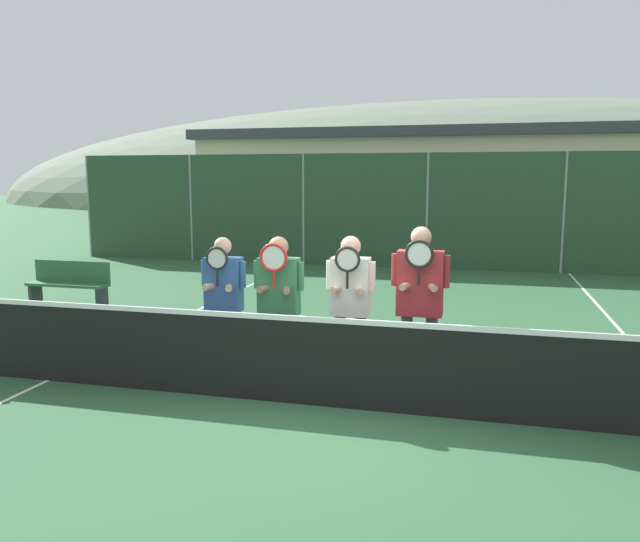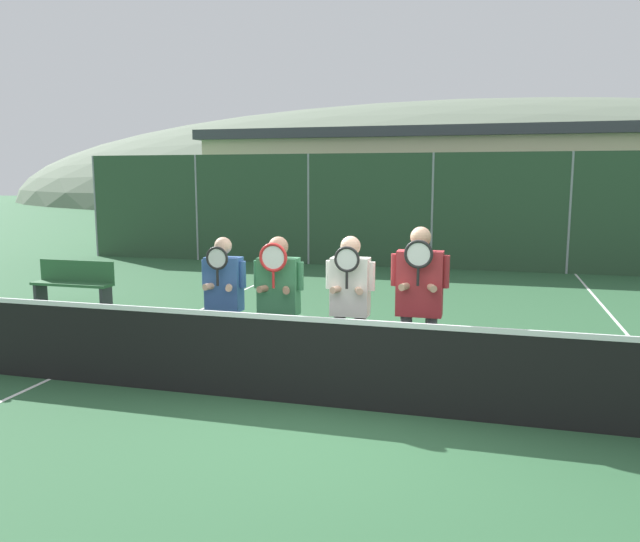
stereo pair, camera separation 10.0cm
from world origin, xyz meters
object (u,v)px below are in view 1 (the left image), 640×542
car_center (569,230)px  bench_courtside (69,282)px  player_center_right (350,298)px  player_rightmost (420,295)px  car_left_of_center (383,225)px  player_leftmost (224,296)px  car_far_left (225,224)px  player_center_left (279,296)px

car_center → bench_courtside: bearing=-137.6°
player_center_right → player_rightmost: bearing=-5.4°
car_left_of_center → bench_courtside: bearing=-115.9°
player_leftmost → player_rightmost: (2.32, -0.04, 0.12)m
car_center → car_left_of_center: bearing=177.9°
player_center_right → car_far_left: player_center_right is taller
car_left_of_center → car_far_left: bearing=-178.1°
car_far_left → player_rightmost: bearing=-58.4°
player_rightmost → car_center: size_ratio=0.40×
car_left_of_center → player_rightmost: bearing=-79.5°
player_rightmost → car_left_of_center: (-2.29, 12.31, -0.19)m
player_center_right → car_far_left: size_ratio=0.41×
player_center_left → car_far_left: player_center_left is taller
player_leftmost → car_far_left: (-5.14, 12.09, -0.12)m
player_rightmost → car_left_of_center: player_rightmost is taller
player_rightmost → car_far_left: 14.24m
car_center → bench_courtside: car_center is taller
car_far_left → bench_courtside: size_ratio=2.72×
car_left_of_center → car_center: size_ratio=1.01×
player_center_left → car_far_left: (-5.85, 12.18, -0.17)m
player_center_right → car_center: size_ratio=0.37×
player_leftmost → car_center: (5.39, 12.07, -0.09)m
player_center_right → player_center_left: bearing=-171.3°
player_rightmost → bench_courtside: bearing=155.0°
player_center_right → player_rightmost: 0.79m
car_far_left → car_center: (10.53, -0.02, 0.03)m
player_center_right → car_far_left: (-6.67, 12.06, -0.17)m
player_center_left → player_rightmost: (1.60, 0.05, 0.08)m
player_center_left → player_leftmost: bearing=172.9°
player_center_left → player_rightmost: bearing=1.8°
car_far_left → car_left_of_center: bearing=1.9°
player_rightmost → car_center: bearing=75.8°
player_rightmost → car_left_of_center: 12.52m
player_center_right → car_left_of_center: 12.33m
car_far_left → player_leftmost: bearing=-67.0°
player_center_left → player_rightmost: size_ratio=0.92×
bench_courtside → player_center_right: bearing=-27.3°
player_center_right → car_left_of_center: bearing=97.0°
player_rightmost → player_center_right: bearing=174.6°
player_center_left → car_center: car_center is taller
player_center_left → player_rightmost: player_rightmost is taller
car_left_of_center → player_center_left: bearing=-86.8°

